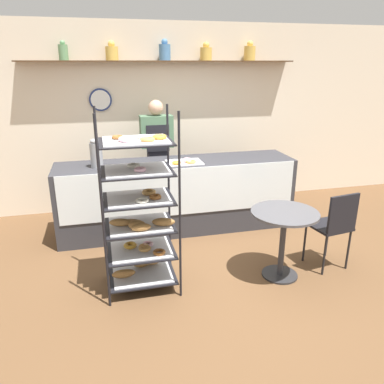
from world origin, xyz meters
TOP-DOWN VIEW (x-y plane):
  - ground_plane at (0.00, 0.00)m, footprint 14.00×14.00m
  - back_wall at (0.00, 2.28)m, footprint 10.00×0.30m
  - display_counter at (0.00, 1.26)m, footprint 3.08×0.69m
  - pastry_rack at (-0.63, -0.02)m, footprint 0.70×0.56m
  - person_worker at (-0.16, 1.85)m, footprint 0.45×0.23m
  - cafe_table at (0.81, -0.18)m, footprint 0.68×0.68m
  - cafe_chair at (1.40, -0.18)m, footprint 0.43×0.43m
  - coffee_carafe at (-1.00, 1.22)m, footprint 0.15×0.15m
  - donut_tray_counter at (0.08, 1.15)m, footprint 0.45×0.33m

SIDE VIEW (x-z plane):
  - ground_plane at x=0.00m, z-range 0.00..0.00m
  - display_counter at x=0.00m, z-range 0.00..0.94m
  - cafe_chair at x=1.40m, z-range 0.10..0.99m
  - cafe_table at x=0.81m, z-range 0.18..0.91m
  - pastry_rack at x=-0.63m, z-range -0.10..1.67m
  - person_worker at x=-0.16m, z-range 0.07..1.74m
  - donut_tray_counter at x=0.08m, z-range 0.93..0.98m
  - coffee_carafe at x=-1.00m, z-range 0.93..1.29m
  - back_wall at x=0.00m, z-range 0.02..2.72m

